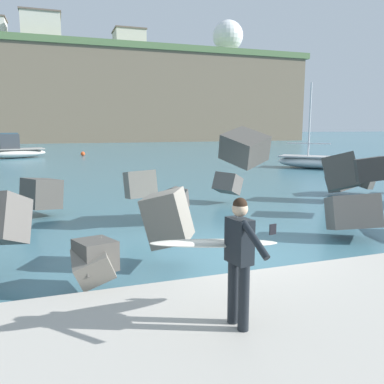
{
  "coord_description": "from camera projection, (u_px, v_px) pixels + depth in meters",
  "views": [
    {
      "loc": [
        -3.69,
        -8.13,
        2.91
      ],
      "look_at": [
        -0.75,
        0.5,
        1.4
      ],
      "focal_mm": 36.73,
      "sensor_mm": 36.0,
      "label": 1
    }
  ],
  "objects": [
    {
      "name": "surfer_with_board",
      "position": [
        232.0,
        251.0,
        5.25
      ],
      "size": [
        2.12,
        1.32,
        1.78
      ],
      "color": "black",
      "rests_on": "walkway_path"
    },
    {
      "name": "boat_near_right",
      "position": [
        13.0,
        150.0,
        37.0
      ],
      "size": [
        5.95,
        3.42,
        2.38
      ],
      "color": "beige",
      "rests_on": "ground"
    },
    {
      "name": "ground_plane",
      "position": [
        229.0,
        252.0,
        9.25
      ],
      "size": [
        400.0,
        400.0,
        0.0
      ],
      "primitive_type": "plane",
      "color": "#42707F"
    },
    {
      "name": "mooring_buoy_middle",
      "position": [
        83.0,
        154.0,
        39.94
      ],
      "size": [
        0.44,
        0.44,
        0.44
      ],
      "color": "#E54C1E",
      "rests_on": "ground"
    },
    {
      "name": "walkway_path",
      "position": [
        346.0,
        329.0,
        5.49
      ],
      "size": [
        48.0,
        4.4,
        0.24
      ],
      "primitive_type": "cube",
      "color": "#B2ADA3",
      "rests_on": "ground"
    },
    {
      "name": "breakwater_jetty",
      "position": [
        153.0,
        197.0,
        10.52
      ],
      "size": [
        32.56,
        8.05,
        2.95
      ],
      "color": "#4C4944",
      "rests_on": "ground"
    },
    {
      "name": "boat_mid_left",
      "position": [
        313.0,
        161.0,
        28.03
      ],
      "size": [
        4.96,
        5.01,
        5.98
      ],
      "color": "white",
      "rests_on": "ground"
    },
    {
      "name": "radar_dome",
      "position": [
        228.0,
        39.0,
        98.6
      ],
      "size": [
        7.63,
        7.63,
        10.82
      ],
      "color": "silver",
      "rests_on": "headland_bluff"
    },
    {
      "name": "station_building_east",
      "position": [
        129.0,
        43.0,
        87.38
      ],
      "size": [
        6.81,
        7.0,
        5.64
      ],
      "color": "beige",
      "rests_on": "headland_bluff"
    },
    {
      "name": "headland_bluff",
      "position": [
        100.0,
        98.0,
        87.71
      ],
      "size": [
        85.08,
        34.71,
        18.46
      ],
      "color": "#756651",
      "rests_on": "ground"
    },
    {
      "name": "station_building_west",
      "position": [
        41.0,
        29.0,
        74.67
      ],
      "size": [
        7.33,
        8.2,
        5.52
      ],
      "color": "beige",
      "rests_on": "headland_bluff"
    }
  ]
}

